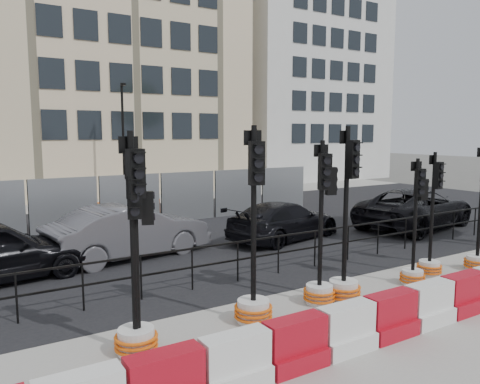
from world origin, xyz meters
TOP-DOWN VIEW (x-y plane):
  - ground at (0.00, 0.00)m, footprint 120.00×120.00m
  - sidewalk_near at (0.00, -3.00)m, footprint 40.00×6.00m
  - road at (0.00, 7.00)m, footprint 40.00×14.00m
  - sidewalk_far at (0.00, 16.00)m, footprint 40.00×4.00m
  - building_cream at (2.00, 21.99)m, footprint 15.00×10.06m
  - building_white at (17.00, 21.99)m, footprint 12.00×9.06m
  - kerb_railing at (0.00, 1.20)m, footprint 18.00×0.04m
  - heras_fencing at (-0.49, 9.71)m, footprint 14.33×1.72m
  - lamp_post_far at (0.50, 14.98)m, footprint 0.12×0.56m
  - barrier_row at (0.00, -2.80)m, footprint 14.65×0.50m
  - traffic_signal_a at (-4.50, -1.10)m, footprint 0.71×0.71m
  - traffic_signal_b at (-4.46, -1.09)m, footprint 0.62×0.62m
  - traffic_signal_c at (-2.21, -1.03)m, footprint 0.73×0.73m
  - traffic_signal_d at (-0.49, -0.94)m, footprint 0.67×0.67m
  - traffic_signal_e at (0.06, -1.07)m, footprint 0.73×0.73m
  - traffic_signal_f at (2.21, -1.14)m, footprint 0.59×0.59m
  - traffic_signal_g at (3.17, -0.88)m, footprint 0.61×0.61m
  - traffic_signal_h at (4.59, -1.25)m, footprint 0.64×0.64m
  - car_b at (-2.68, 4.71)m, footprint 3.16×5.19m
  - car_c at (2.46, 4.22)m, footprint 3.80×5.23m
  - car_d at (7.83, 3.21)m, footprint 4.33×6.22m

SIDE VIEW (x-z plane):
  - ground at x=0.00m, z-range 0.00..0.00m
  - sidewalk_near at x=0.00m, z-range 0.00..0.02m
  - sidewalk_far at x=0.00m, z-range 0.00..0.02m
  - road at x=0.00m, z-range 0.00..0.03m
  - barrier_row at x=0.00m, z-range -0.03..0.77m
  - traffic_signal_g at x=3.17m, z-range -0.91..2.19m
  - car_c at x=2.46m, z-range 0.00..1.28m
  - traffic_signal_h at x=4.59m, z-range -0.96..2.31m
  - kerb_railing at x=0.00m, z-range 0.19..1.19m
  - traffic_signal_f at x=2.21m, z-range -0.78..2.20m
  - heras_fencing at x=-0.49m, z-range -0.29..1.71m
  - traffic_signal_a at x=-4.50m, z-range -1.05..2.54m
  - car_d at x=7.83m, z-range 0.00..1.49m
  - traffic_signal_b at x=-4.46m, z-range -0.82..2.32m
  - traffic_signal_c at x=-2.21m, z-range -1.08..2.61m
  - traffic_signal_e at x=0.06m, z-range -1.08..2.61m
  - car_b at x=-2.68m, z-range 0.00..1.53m
  - traffic_signal_d at x=-0.49m, z-range -0.89..2.52m
  - lamp_post_far at x=0.50m, z-range 0.22..6.22m
  - building_white at x=17.00m, z-range 0.00..16.00m
  - building_cream at x=2.00m, z-range 0.00..18.00m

